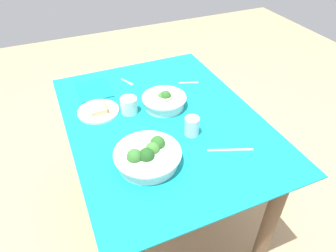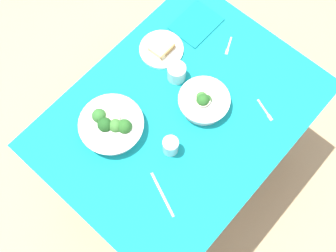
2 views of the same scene
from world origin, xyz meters
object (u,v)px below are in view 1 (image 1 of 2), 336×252
object	(u,v)px
bread_side_plate	(98,110)
table_knife_left	(230,150)
fork_by_far_bowl	(189,83)
broccoli_bowl_near	(164,101)
napkin_folded_upper	(94,90)
broccoli_bowl_far	(148,156)
water_glass_center	(129,105)
water_glass_side	(192,126)
fork_by_near_bowl	(128,82)

from	to	relation	value
bread_side_plate	table_knife_left	size ratio (longest dim) A/B	1.02
bread_side_plate	fork_by_far_bowl	bearing A→B (deg)	-82.35
broccoli_bowl_near	napkin_folded_upper	world-z (taller)	broccoli_bowl_near
broccoli_bowl_near	broccoli_bowl_far	bearing A→B (deg)	147.72
fork_by_far_bowl	water_glass_center	bearing A→B (deg)	-141.91
bread_side_plate	water_glass_center	distance (m)	0.15
water_glass_side	napkin_folded_upper	xyz separation A→B (m)	(0.53, 0.32, -0.04)
broccoli_bowl_near	napkin_folded_upper	distance (m)	0.41
bread_side_plate	water_glass_side	size ratio (longest dim) A/B	2.30
table_knife_left	fork_by_near_bowl	bearing A→B (deg)	-50.37
broccoli_bowl_near	water_glass_center	bearing A→B (deg)	81.77
broccoli_bowl_far	broccoli_bowl_near	distance (m)	0.40
bread_side_plate	water_glass_center	bearing A→B (deg)	-112.31
broccoli_bowl_near	fork_by_near_bowl	bearing A→B (deg)	18.43
broccoli_bowl_near	fork_by_near_bowl	world-z (taller)	broccoli_bowl_near
broccoli_bowl_near	table_knife_left	bearing A→B (deg)	-162.12
fork_by_near_bowl	table_knife_left	bearing A→B (deg)	-5.80
water_glass_center	fork_by_far_bowl	distance (m)	0.41
fork_by_far_bowl	table_knife_left	world-z (taller)	same
fork_by_far_bowl	napkin_folded_upper	distance (m)	0.52
water_glass_center	water_glass_side	size ratio (longest dim) A/B	0.93
table_knife_left	napkin_folded_upper	distance (m)	0.81
water_glass_side	table_knife_left	distance (m)	0.19
broccoli_bowl_near	fork_by_far_bowl	xyz separation A→B (m)	(0.15, -0.22, -0.03)
bread_side_plate	water_glass_side	bearing A→B (deg)	-133.45
water_glass_center	fork_by_near_bowl	size ratio (longest dim) A/B	0.89
water_glass_center	napkin_folded_upper	bearing A→B (deg)	23.14
bread_side_plate	table_knife_left	distance (m)	0.66
water_glass_center	table_knife_left	world-z (taller)	water_glass_center
napkin_folded_upper	broccoli_bowl_near	bearing A→B (deg)	-135.45
water_glass_center	broccoli_bowl_near	bearing A→B (deg)	-98.23
fork_by_far_bowl	napkin_folded_upper	xyz separation A→B (m)	(0.14, 0.50, 0.00)
broccoli_bowl_far	bread_side_plate	bearing A→B (deg)	13.65
broccoli_bowl_near	fork_by_near_bowl	distance (m)	0.31
water_glass_side	napkin_folded_upper	distance (m)	0.62
napkin_folded_upper	broccoli_bowl_far	bearing A→B (deg)	-173.07
bread_side_plate	fork_by_near_bowl	distance (m)	0.30
broccoli_bowl_near	bread_side_plate	size ratio (longest dim) A/B	1.10
broccoli_bowl_near	fork_by_far_bowl	distance (m)	0.27
fork_by_far_bowl	table_knife_left	distance (m)	0.56
fork_by_far_bowl	table_knife_left	size ratio (longest dim) A/B	0.55
water_glass_side	water_glass_center	bearing A→B (deg)	37.24
broccoli_bowl_far	table_knife_left	bearing A→B (deg)	-101.36
broccoli_bowl_far	bread_side_plate	world-z (taller)	broccoli_bowl_far
water_glass_side	fork_by_far_bowl	world-z (taller)	water_glass_side
fork_by_far_bowl	napkin_folded_upper	bearing A→B (deg)	-175.48
fork_by_near_bowl	napkin_folded_upper	bearing A→B (deg)	-112.88
bread_side_plate	fork_by_far_bowl	xyz separation A→B (m)	(0.07, -0.53, -0.01)
water_glass_center	water_glass_side	xyz separation A→B (m)	(-0.27, -0.20, 0.00)
broccoli_bowl_far	fork_by_near_bowl	xyz separation A→B (m)	(0.63, -0.11, -0.03)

